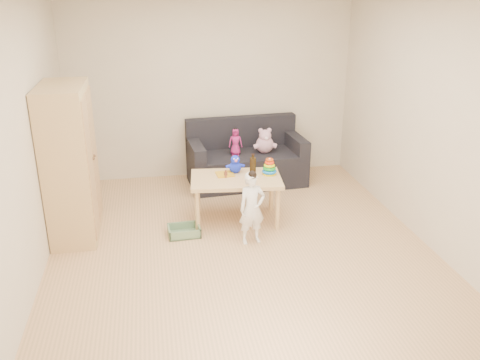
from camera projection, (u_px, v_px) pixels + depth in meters
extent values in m
plane|color=tan|center=(240.00, 244.00, 5.53)|extent=(4.50, 4.50, 0.00)
plane|color=beige|center=(211.00, 86.00, 7.12)|extent=(4.00, 0.00, 4.00)
plane|color=beige|center=(308.00, 229.00, 2.99)|extent=(4.00, 0.00, 4.00)
plane|color=beige|center=(28.00, 139.00, 4.72)|extent=(0.00, 4.50, 4.50)
plane|color=beige|center=(425.00, 119.00, 5.39)|extent=(0.00, 4.50, 4.50)
cube|color=tan|center=(70.00, 163.00, 5.48)|extent=(0.47, 0.93, 1.68)
cube|color=black|center=(247.00, 168.00, 7.14)|extent=(1.64, 0.90, 0.45)
cube|color=#DFAC7A|center=(236.00, 199.00, 5.98)|extent=(1.11, 0.76, 0.55)
imported|color=white|center=(252.00, 209.00, 5.43)|extent=(0.32, 0.24, 0.78)
imported|color=#B72274|center=(235.00, 142.00, 6.90)|extent=(0.20, 0.14, 0.36)
cylinder|color=#D5BC0B|center=(269.00, 173.00, 5.98)|extent=(0.16, 0.16, 0.02)
cylinder|color=silver|center=(269.00, 166.00, 5.95)|extent=(0.02, 0.02, 0.19)
torus|color=blue|center=(269.00, 171.00, 5.97)|extent=(0.17, 0.17, 0.04)
torus|color=#169126|center=(269.00, 168.00, 5.96)|extent=(0.15, 0.15, 0.04)
torus|color=#C5E10B|center=(269.00, 165.00, 5.94)|extent=(0.13, 0.13, 0.04)
torus|color=#FF350D|center=(269.00, 162.00, 5.93)|extent=(0.11, 0.11, 0.03)
torus|color=#C23E0B|center=(270.00, 160.00, 5.92)|extent=(0.09, 0.09, 0.03)
cylinder|color=black|center=(253.00, 165.00, 6.05)|extent=(0.08, 0.08, 0.17)
cylinder|color=black|center=(253.00, 157.00, 6.01)|extent=(0.03, 0.03, 0.05)
cylinder|color=black|center=(253.00, 154.00, 6.00)|extent=(0.04, 0.04, 0.01)
cube|color=gold|center=(225.00, 174.00, 5.96)|extent=(0.21, 0.21, 0.02)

